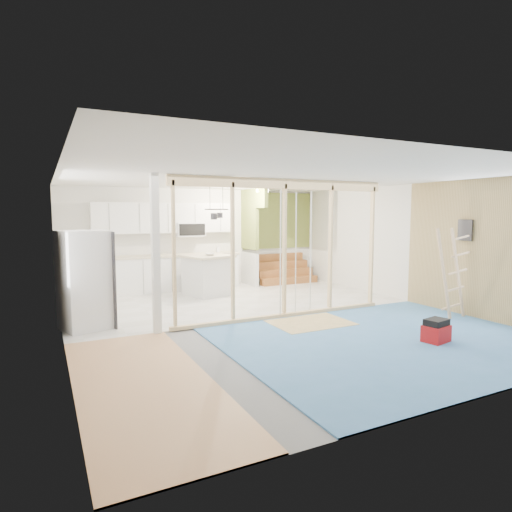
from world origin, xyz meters
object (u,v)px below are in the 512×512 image
island (207,276)px  ladder (453,273)px  toolbox (436,331)px  fridge (85,280)px

island → ladder: (3.28, -4.17, 0.38)m
island → ladder: bearing=-67.7°
island → ladder: size_ratio=0.73×
toolbox → fridge: bearing=134.5°
island → fridge: bearing=-162.4°
fridge → ladder: size_ratio=1.00×
island → toolbox: island is taller
fridge → island: bearing=16.6°
fridge → toolbox: 5.71m
island → ladder: ladder is taller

